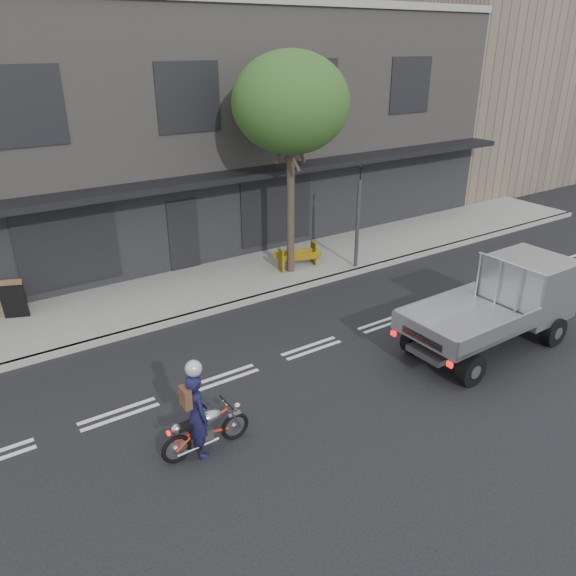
{
  "coord_description": "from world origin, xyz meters",
  "views": [
    {
      "loc": [
        -7.13,
        -9.67,
        6.9
      ],
      "look_at": [
        -0.36,
        0.5,
        1.52
      ],
      "focal_mm": 35.0,
      "sensor_mm": 36.0,
      "label": 1
    }
  ],
  "objects_px": {
    "rider": "(197,415)",
    "sandwich_board": "(14,302)",
    "street_tree": "(291,104)",
    "traffic_light_pole": "(358,222)",
    "flatbed_ute": "(518,293)",
    "motorcycle": "(206,429)",
    "construction_barrier": "(301,258)"
  },
  "relations": [
    {
      "from": "rider",
      "to": "sandwich_board",
      "type": "height_order",
      "value": "rider"
    },
    {
      "from": "flatbed_ute",
      "to": "rider",
      "type": "bearing_deg",
      "value": 176.62
    },
    {
      "from": "motorcycle",
      "to": "construction_barrier",
      "type": "xyz_separation_m",
      "value": [
        6.36,
        6.09,
        0.07
      ]
    },
    {
      "from": "rider",
      "to": "flatbed_ute",
      "type": "height_order",
      "value": "flatbed_ute"
    },
    {
      "from": "traffic_light_pole",
      "to": "sandwich_board",
      "type": "relative_size",
      "value": 3.54
    },
    {
      "from": "flatbed_ute",
      "to": "sandwich_board",
      "type": "relative_size",
      "value": 4.69
    },
    {
      "from": "motorcycle",
      "to": "construction_barrier",
      "type": "distance_m",
      "value": 8.81
    },
    {
      "from": "street_tree",
      "to": "traffic_light_pole",
      "type": "distance_m",
      "value": 4.23
    },
    {
      "from": "traffic_light_pole",
      "to": "rider",
      "type": "distance_m",
      "value": 9.74
    },
    {
      "from": "rider",
      "to": "sandwich_board",
      "type": "relative_size",
      "value": 1.68
    },
    {
      "from": "street_tree",
      "to": "traffic_light_pole",
      "type": "height_order",
      "value": "street_tree"
    },
    {
      "from": "street_tree",
      "to": "rider",
      "type": "xyz_separation_m",
      "value": [
        -6.13,
        -6.15,
        -4.45
      ]
    },
    {
      "from": "motorcycle",
      "to": "rider",
      "type": "relative_size",
      "value": 1.05
    },
    {
      "from": "construction_barrier",
      "to": "street_tree",
      "type": "bearing_deg",
      "value": 170.5
    },
    {
      "from": "traffic_light_pole",
      "to": "flatbed_ute",
      "type": "distance_m",
      "value": 5.71
    },
    {
      "from": "traffic_light_pole",
      "to": "motorcycle",
      "type": "relative_size",
      "value": 2.0
    },
    {
      "from": "street_tree",
      "to": "sandwich_board",
      "type": "xyz_separation_m",
      "value": [
        -7.95,
        1.2,
        -4.63
      ]
    },
    {
      "from": "traffic_light_pole",
      "to": "motorcycle",
      "type": "xyz_separation_m",
      "value": [
        -7.98,
        -5.3,
        -1.19
      ]
    },
    {
      "from": "flatbed_ute",
      "to": "construction_barrier",
      "type": "distance_m",
      "value": 6.8
    },
    {
      "from": "rider",
      "to": "sandwich_board",
      "type": "xyz_separation_m",
      "value": [
        -1.81,
        7.36,
        -0.19
      ]
    },
    {
      "from": "rider",
      "to": "construction_barrier",
      "type": "xyz_separation_m",
      "value": [
        6.51,
        6.09,
        -0.3
      ]
    },
    {
      "from": "flatbed_ute",
      "to": "sandwich_board",
      "type": "height_order",
      "value": "flatbed_ute"
    },
    {
      "from": "rider",
      "to": "flatbed_ute",
      "type": "bearing_deg",
      "value": -92.33
    },
    {
      "from": "traffic_light_pole",
      "to": "construction_barrier",
      "type": "distance_m",
      "value": 2.12
    },
    {
      "from": "construction_barrier",
      "to": "sandwich_board",
      "type": "bearing_deg",
      "value": 171.34
    },
    {
      "from": "sandwich_board",
      "to": "rider",
      "type": "bearing_deg",
      "value": -54.27
    },
    {
      "from": "street_tree",
      "to": "motorcycle",
      "type": "bearing_deg",
      "value": -134.19
    },
    {
      "from": "sandwich_board",
      "to": "street_tree",
      "type": "bearing_deg",
      "value": 13.26
    },
    {
      "from": "motorcycle",
      "to": "construction_barrier",
      "type": "relative_size",
      "value": 1.27
    },
    {
      "from": "street_tree",
      "to": "motorcycle",
      "type": "xyz_separation_m",
      "value": [
        -5.98,
        -6.15,
        -4.82
      ]
    },
    {
      "from": "flatbed_ute",
      "to": "street_tree",
      "type": "bearing_deg",
      "value": 109.14
    },
    {
      "from": "motorcycle",
      "to": "construction_barrier",
      "type": "bearing_deg",
      "value": 43.96
    }
  ]
}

